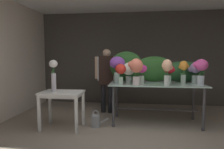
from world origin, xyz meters
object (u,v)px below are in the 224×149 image
Objects in this scene: display_table_glass at (156,89)px; florist at (107,73)px; vase_fuchsia_peonies at (201,68)px; vase_violet_snapdragons at (117,65)px; watering_can at (96,121)px; vase_scarlet_freesia at (121,71)px; vase_peach_dahlias at (167,70)px; vase_lilac_ranunculus at (195,71)px; side_table_white at (62,97)px; vase_coral_tulips at (136,69)px; vase_ivory_lilies at (129,70)px; vase_crimson_anemones at (169,72)px; vase_white_roses_tall at (54,74)px; vase_magenta_stock at (142,72)px; vase_sunset_hydrangea at (184,70)px.

florist is at bearing 150.17° from display_table_glass.
vase_fuchsia_peonies is 0.91× the size of vase_violet_snapdragons.
vase_violet_snapdragons is 1.25m from watering_can.
vase_peach_dahlias is (0.88, -0.09, 0.04)m from vase_scarlet_freesia.
watering_can is (-2.05, -0.26, -1.05)m from vase_fuchsia_peonies.
vase_violet_snapdragons reaches higher than vase_lilac_ranunculus.
side_table_white is at bearing -174.66° from vase_peach_dahlias.
watering_can is (-0.79, -0.06, -1.05)m from vase_coral_tulips.
vase_ivory_lilies is 1.01× the size of vase_lilac_ranunculus.
vase_scarlet_freesia reaches higher than side_table_white.
vase_lilac_ranunculus is (0.56, 0.23, 0.00)m from vase_crimson_anemones.
florist is at bearing 54.66° from vase_white_roses_tall.
vase_magenta_stock is 0.55m from vase_violet_snapdragons.
vase_lilac_ranunculus reaches higher than vase_magenta_stock.
vase_lilac_ranunculus reaches higher than vase_crimson_anemones.
vase_white_roses_tall is (-2.81, -0.68, -0.04)m from vase_lilac_ranunculus.
vase_fuchsia_peonies reaches higher than vase_crimson_anemones.
vase_sunset_hydrangea is at bearing 19.56° from vase_coral_tulips.
florist is at bearing 86.71° from watering_can.
vase_sunset_hydrangea is at bearing 13.03° from side_table_white.
florist reaches higher than vase_scarlet_freesia.
vase_fuchsia_peonies is at bearing 8.73° from vase_coral_tulips.
vase_sunset_hydrangea is at bearing 43.51° from vase_peach_dahlias.
vase_white_roses_tall is (-2.01, -0.55, 0.35)m from display_table_glass.
vase_ivory_lilies reaches higher than watering_can.
vase_peach_dahlias is at bearing 1.66° from watering_can.
side_table_white is 1.92× the size of vase_scarlet_freesia.
display_table_glass is 2.11m from vase_white_roses_tall.
vase_scarlet_freesia is (0.43, -0.93, 0.13)m from florist.
vase_scarlet_freesia is (-0.97, -0.17, 0.01)m from vase_crimson_anemones.
vase_violet_snapdragons is 1.34m from vase_white_roses_tall.
vase_ivory_lilies is at bearing 156.58° from vase_peach_dahlias.
florist is at bearing 157.90° from vase_fuchsia_peonies.
vase_crimson_anemones is at bearing 11.65° from watering_can.
vase_fuchsia_peonies is at bearing -4.27° from vase_crimson_anemones.
vase_white_roses_tall is (-1.18, -0.60, -0.15)m from vase_violet_snapdragons.
vase_scarlet_freesia is 0.27m from vase_ivory_lilies.
florist is (-1.15, 0.66, 0.27)m from display_table_glass.
vase_magenta_stock is 0.86m from vase_sunset_hydrangea.
vase_peach_dahlias is at bearing 5.34° from side_table_white.
vase_ivory_lilies is 0.70× the size of vase_white_roses_tall.
florist is 1.25m from vase_coral_tulips.
vase_crimson_anemones is 0.28m from vase_peach_dahlias.
vase_coral_tulips reaches higher than vase_crimson_anemones.
vase_fuchsia_peonies is at bearing -6.74° from vase_violet_snapdragons.
vase_sunset_hydrangea is at bearing 2.36° from vase_ivory_lilies.
side_table_white is 2.06× the size of vase_crimson_anemones.
vase_sunset_hydrangea is 1.11× the size of vase_lilac_ranunculus.
vase_lilac_ranunculus reaches higher than display_table_glass.
vase_ivory_lilies is at bearing 175.80° from vase_fuchsia_peonies.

